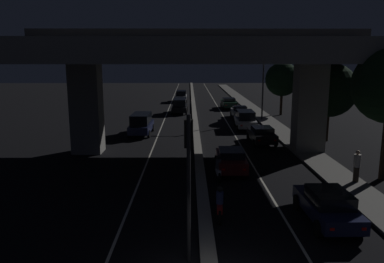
# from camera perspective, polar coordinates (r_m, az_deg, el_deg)

# --- Properties ---
(lane_line_left_inner) EXTENTS (0.12, 126.00, 0.00)m
(lane_line_left_inner) POSITION_cam_1_polar(r_m,az_deg,el_deg) (45.64, -4.08, 2.21)
(lane_line_left_inner) COLOR beige
(lane_line_left_inner) RESTS_ON ground_plane
(lane_line_right_inner) EXTENTS (0.12, 126.00, 0.00)m
(lane_line_right_inner) POSITION_cam_1_polar(r_m,az_deg,el_deg) (45.75, 4.88, 2.22)
(lane_line_right_inner) COLOR beige
(lane_line_right_inner) RESTS_ON ground_plane
(median_divider) EXTENTS (0.59, 126.00, 0.21)m
(median_divider) POSITION_cam_1_polar(r_m,az_deg,el_deg) (45.54, 0.41, 2.35)
(median_divider) COLOR gray
(median_divider) RESTS_ON ground_plane
(sidewalk_right) EXTENTS (2.18, 126.00, 0.14)m
(sidewalk_right) POSITION_cam_1_polar(r_m,az_deg,el_deg) (39.65, 12.54, 0.73)
(sidewalk_right) COLOR slate
(sidewalk_right) RESTS_ON ground_plane
(elevated_overpass) EXTENTS (24.75, 13.70, 9.09)m
(elevated_overpass) POSITION_cam_1_polar(r_m,az_deg,el_deg) (27.71, 0.97, 11.26)
(elevated_overpass) COLOR gray
(elevated_overpass) RESTS_ON ground_plane
(traffic_light_left_of_median) EXTENTS (0.30, 0.49, 5.21)m
(traffic_light_left_of_median) POSITION_cam_1_polar(r_m,az_deg,el_deg) (12.60, -0.51, -4.79)
(traffic_light_left_of_median) COLOR black
(traffic_light_left_of_median) RESTS_ON ground_plane
(street_lamp) EXTENTS (2.65, 0.32, 7.16)m
(street_lamp) POSITION_cam_1_polar(r_m,az_deg,el_deg) (43.19, 10.23, 7.33)
(street_lamp) COLOR #2D2D30
(street_lamp) RESTS_ON ground_plane
(car_dark_blue_lead) EXTENTS (1.95, 4.34, 1.48)m
(car_dark_blue_lead) POSITION_cam_1_polar(r_m,az_deg,el_deg) (17.44, 19.92, -10.51)
(car_dark_blue_lead) COLOR #141938
(car_dark_blue_lead) RESTS_ON ground_plane
(car_dark_red_second) EXTENTS (1.92, 4.05, 1.47)m
(car_dark_red_second) POSITION_cam_1_polar(r_m,az_deg,el_deg) (23.60, 5.96, -4.27)
(car_dark_red_second) COLOR #591414
(car_dark_red_second) RESTS_ON ground_plane
(car_black_third) EXTENTS (2.03, 4.28, 1.41)m
(car_black_third) POSITION_cam_1_polar(r_m,az_deg,el_deg) (31.91, 10.57, -0.44)
(car_black_third) COLOR black
(car_black_third) RESTS_ON ground_plane
(car_white_fourth) EXTENTS (2.05, 4.31, 1.82)m
(car_white_fourth) POSITION_cam_1_polar(r_m,az_deg,el_deg) (38.32, 8.12, 1.87)
(car_white_fourth) COLOR silver
(car_white_fourth) RESTS_ON ground_plane
(car_silver_fifth) EXTENTS (1.95, 4.34, 1.46)m
(car_silver_fifth) POSITION_cam_1_polar(r_m,az_deg,el_deg) (44.86, 7.25, 2.95)
(car_silver_fifth) COLOR gray
(car_silver_fifth) RESTS_ON ground_plane
(car_dark_green_sixth) EXTENTS (2.10, 4.60, 1.51)m
(car_dark_green_sixth) POSITION_cam_1_polar(r_m,az_deg,el_deg) (53.61, 5.62, 4.34)
(car_dark_green_sixth) COLOR black
(car_dark_green_sixth) RESTS_ON ground_plane
(car_dark_blue_lead_oncoming) EXTENTS (2.06, 4.85, 1.97)m
(car_dark_blue_lead_oncoming) POSITION_cam_1_polar(r_m,az_deg,el_deg) (35.24, -7.74, 1.23)
(car_dark_blue_lead_oncoming) COLOR #141938
(car_dark_blue_lead_oncoming) RESTS_ON ground_plane
(car_black_second_oncoming) EXTENTS (2.08, 4.68, 1.89)m
(car_black_second_oncoming) POSITION_cam_1_polar(r_m,az_deg,el_deg) (48.77, -1.91, 3.98)
(car_black_second_oncoming) COLOR black
(car_black_second_oncoming) RESTS_ON ground_plane
(car_white_third_oncoming) EXTENTS (1.97, 4.30, 1.82)m
(car_white_third_oncoming) POSITION_cam_1_polar(r_m,az_deg,el_deg) (62.20, -1.66, 5.47)
(car_white_third_oncoming) COLOR silver
(car_white_third_oncoming) RESTS_ON ground_plane
(motorcycle_red_filtering_near) EXTENTS (0.34, 1.91, 1.47)m
(motorcycle_red_filtering_near) POSITION_cam_1_polar(r_m,az_deg,el_deg) (16.93, 4.24, -11.07)
(motorcycle_red_filtering_near) COLOR black
(motorcycle_red_filtering_near) RESTS_ON ground_plane
(motorcycle_white_filtering_mid) EXTENTS (0.33, 1.92, 1.46)m
(motorcycle_white_filtering_mid) POSITION_cam_1_polar(r_m,az_deg,el_deg) (22.12, 4.03, -5.72)
(motorcycle_white_filtering_mid) COLOR black
(motorcycle_white_filtering_mid) RESTS_ON ground_plane
(pedestrian_on_sidewalk) EXTENTS (0.37, 0.37, 1.82)m
(pedestrian_on_sidewalk) POSITION_cam_1_polar(r_m,az_deg,el_deg) (23.04, 23.81, -4.85)
(pedestrian_on_sidewalk) COLOR #2D261E
(pedestrian_on_sidewalk) RESTS_ON sidewalk_right
(roadside_tree_kerbside_mid) EXTENTS (4.55, 4.55, 6.67)m
(roadside_tree_kerbside_mid) POSITION_cam_1_polar(r_m,az_deg,el_deg) (33.68, 20.22, 5.94)
(roadside_tree_kerbside_mid) COLOR #38281C
(roadside_tree_kerbside_mid) RESTS_ON ground_plane
(roadside_tree_kerbside_far) EXTENTS (4.19, 4.19, 6.57)m
(roadside_tree_kerbside_far) POSITION_cam_1_polar(r_m,az_deg,el_deg) (48.14, 13.59, 7.73)
(roadside_tree_kerbside_far) COLOR #2D2116
(roadside_tree_kerbside_far) RESTS_ON ground_plane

